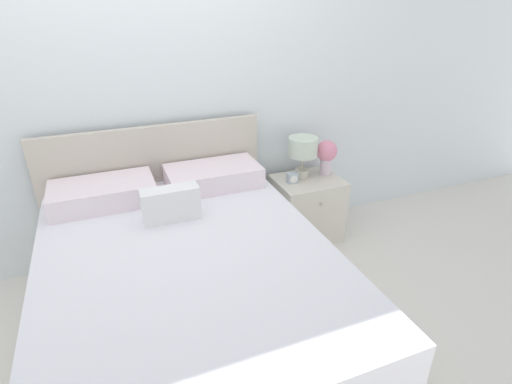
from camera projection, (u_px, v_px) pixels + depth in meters
The scene contains 7 objects.
ground_plane at pixel (164, 249), 3.16m from camera, with size 12.00×12.00×0.00m, color silver.
wall_back at pixel (142, 80), 2.65m from camera, with size 8.00×0.06×2.60m.
bed at pixel (188, 287), 2.25m from camera, with size 1.55×1.97×1.01m.
nightstand at pixel (306, 208), 3.24m from camera, with size 0.51×0.44×0.51m.
table_lamp at pixel (303, 150), 3.07m from camera, with size 0.23×0.23×0.33m.
flower_vase at pixel (327, 154), 3.16m from camera, with size 0.17×0.17×0.28m.
alarm_clock at pixel (292, 178), 3.06m from camera, with size 0.08×0.06×0.08m.
Camera 1 is at (-0.31, -2.72, 1.80)m, focal length 28.00 mm.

